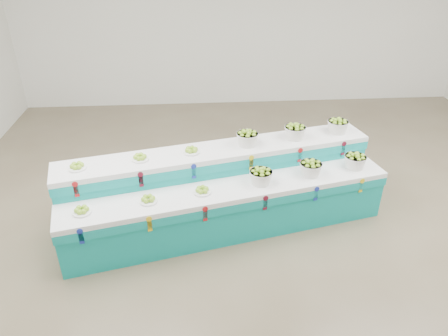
{
  "coord_description": "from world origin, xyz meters",
  "views": [
    {
      "loc": [
        -1.14,
        -4.47,
        3.63
      ],
      "look_at": [
        -0.78,
        0.34,
        0.87
      ],
      "focal_mm": 33.77,
      "sensor_mm": 36.0,
      "label": 1
    }
  ],
  "objects": [
    {
      "name": "display_stand",
      "position": [
        -0.78,
        0.34,
        0.51
      ],
      "size": [
        4.51,
        2.08,
        1.02
      ],
      "primitive_type": null,
      "rotation": [
        0.0,
        0.0,
        0.23
      ],
      "color": "#0E9A95",
      "rests_on": "ground"
    },
    {
      "name": "back_wall",
      "position": [
        0.0,
        5.0,
        2.0
      ],
      "size": [
        10.0,
        0.0,
        10.0
      ],
      "primitive_type": "plane",
      "rotation": [
        1.57,
        0.0,
        0.0
      ],
      "color": "silver",
      "rests_on": "ground"
    },
    {
      "name": "plate_upper_right",
      "position": [
        -1.2,
        0.52,
        1.06
      ],
      "size": [
        0.27,
        0.27,
        0.09
      ],
      "primitive_type": "cylinder",
      "rotation": [
        0.0,
        0.0,
        0.23
      ],
      "color": "white",
      "rests_on": "display_stand"
    },
    {
      "name": "plate_lower_right",
      "position": [
        -1.08,
        -0.01,
        0.76
      ],
      "size": [
        0.27,
        0.27,
        0.09
      ],
      "primitive_type": "cylinder",
      "rotation": [
        0.0,
        0.0,
        0.23
      ],
      "color": "white",
      "rests_on": "display_stand"
    },
    {
      "name": "plate_upper_left",
      "position": [
        -2.62,
        0.19,
        1.06
      ],
      "size": [
        0.27,
        0.27,
        0.09
      ],
      "primitive_type": "cylinder",
      "rotation": [
        0.0,
        0.0,
        0.23
      ],
      "color": "white",
      "rests_on": "display_stand"
    },
    {
      "name": "basket_lower_mid",
      "position": [
        0.38,
        0.33,
        0.83
      ],
      "size": [
        0.36,
        0.36,
        0.22
      ],
      "primitive_type": null,
      "rotation": [
        0.0,
        0.0,
        0.23
      ],
      "color": "silver",
      "rests_on": "display_stand"
    },
    {
      "name": "basket_upper_right",
      "position": [
        0.93,
        1.01,
        1.13
      ],
      "size": [
        0.36,
        0.36,
        0.22
      ],
      "primitive_type": null,
      "rotation": [
        0.0,
        0.0,
        0.23
      ],
      "color": "silver",
      "rests_on": "display_stand"
    },
    {
      "name": "plate_lower_mid",
      "position": [
        -1.75,
        -0.16,
        0.76
      ],
      "size": [
        0.27,
        0.27,
        0.09
      ],
      "primitive_type": "cylinder",
      "rotation": [
        0.0,
        0.0,
        0.23
      ],
      "color": "white",
      "rests_on": "display_stand"
    },
    {
      "name": "basket_upper_left",
      "position": [
        -0.44,
        0.69,
        1.13
      ],
      "size": [
        0.36,
        0.36,
        0.22
      ],
      "primitive_type": null,
      "rotation": [
        0.0,
        0.0,
        0.23
      ],
      "color": "silver",
      "rests_on": "display_stand"
    },
    {
      "name": "basket_lower_left",
      "position": [
        -0.31,
        0.17,
        0.83
      ],
      "size": [
        0.36,
        0.36,
        0.22
      ],
      "primitive_type": null,
      "rotation": [
        0.0,
        0.0,
        0.23
      ],
      "color": "silver",
      "rests_on": "display_stand"
    },
    {
      "name": "basket_upper_mid",
      "position": [
        0.26,
        0.86,
        1.13
      ],
      "size": [
        0.36,
        0.36,
        0.22
      ],
      "primitive_type": null,
      "rotation": [
        0.0,
        0.0,
        0.23
      ],
      "color": "silver",
      "rests_on": "display_stand"
    },
    {
      "name": "plate_upper_mid",
      "position": [
        -1.87,
        0.36,
        1.06
      ],
      "size": [
        0.27,
        0.27,
        0.09
      ],
      "primitive_type": "cylinder",
      "rotation": [
        0.0,
        0.0,
        0.23
      ],
      "color": "white",
      "rests_on": "display_stand"
    },
    {
      "name": "basket_lower_right",
      "position": [
        1.05,
        0.48,
        0.83
      ],
      "size": [
        0.36,
        0.36,
        0.22
      ],
      "primitive_type": null,
      "rotation": [
        0.0,
        0.0,
        0.23
      ],
      "color": "silver",
      "rests_on": "display_stand"
    },
    {
      "name": "ground",
      "position": [
        0.0,
        0.0,
        0.0
      ],
      "size": [
        10.0,
        10.0,
        0.0
      ],
      "primitive_type": "plane",
      "color": "brown",
      "rests_on": "ground"
    },
    {
      "name": "plate_lower_left",
      "position": [
        -2.5,
        -0.34,
        0.76
      ],
      "size": [
        0.27,
        0.27,
        0.09
      ],
      "primitive_type": "cylinder",
      "rotation": [
        0.0,
        0.0,
        0.23
      ],
      "color": "white",
      "rests_on": "display_stand"
    }
  ]
}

